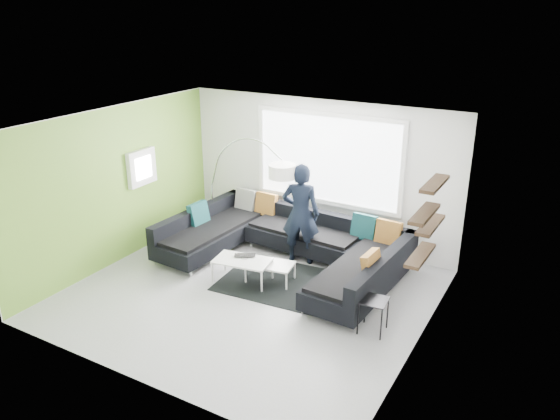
# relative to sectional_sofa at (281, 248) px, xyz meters

# --- Properties ---
(ground) EXTENTS (5.50, 5.50, 0.00)m
(ground) POSITION_rel_sectional_sofa_xyz_m (0.01, -1.09, -0.39)
(ground) COLOR gray
(ground) RESTS_ON ground
(room_shell) EXTENTS (5.54, 5.04, 2.82)m
(room_shell) POSITION_rel_sectional_sofa_xyz_m (0.05, -0.88, 1.42)
(room_shell) COLOR silver
(room_shell) RESTS_ON ground
(sectional_sofa) EXTENTS (4.21, 2.76, 0.88)m
(sectional_sofa) POSITION_rel_sectional_sofa_xyz_m (0.00, 0.00, 0.00)
(sectional_sofa) COLOR black
(sectional_sofa) RESTS_ON ground
(rug) EXTENTS (2.23, 1.70, 0.01)m
(rug) POSITION_rel_sectional_sofa_xyz_m (0.32, -0.46, -0.38)
(rug) COLOR black
(rug) RESTS_ON ground
(coffee_table) EXTENTS (1.31, 0.89, 0.40)m
(coffee_table) POSITION_rel_sectional_sofa_xyz_m (-0.13, -0.64, -0.19)
(coffee_table) COLOR silver
(coffee_table) RESTS_ON ground
(arc_lamp) EXTENTS (2.21, 1.35, 2.19)m
(arc_lamp) POSITION_rel_sectional_sofa_xyz_m (-1.88, 0.55, 0.71)
(arc_lamp) COLOR silver
(arc_lamp) RESTS_ON ground
(side_table) EXTENTS (0.40, 0.40, 0.51)m
(side_table) POSITION_rel_sectional_sofa_xyz_m (2.12, -1.09, -0.13)
(side_table) COLOR black
(side_table) RESTS_ON ground
(person) EXTENTS (0.92, 0.81, 1.85)m
(person) POSITION_rel_sectional_sofa_xyz_m (0.16, 0.41, 0.54)
(person) COLOR black
(person) RESTS_ON ground
(laptop) EXTENTS (0.55, 0.53, 0.03)m
(laptop) POSITION_rel_sectional_sofa_xyz_m (-0.35, -0.66, 0.02)
(laptop) COLOR black
(laptop) RESTS_ON coffee_table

